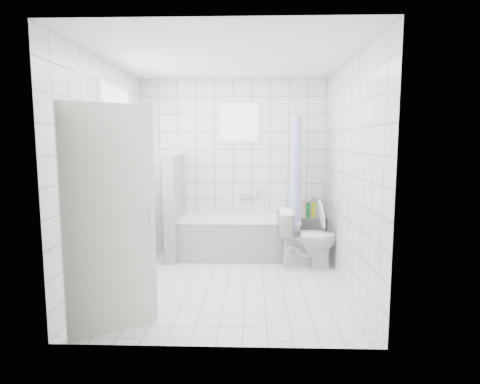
{
  "coord_description": "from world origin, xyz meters",
  "views": [
    {
      "loc": [
        0.3,
        -4.6,
        1.68
      ],
      "look_at": [
        0.14,
        0.35,
        1.05
      ],
      "focal_mm": 30.0,
      "sensor_mm": 36.0,
      "label": 1
    }
  ],
  "objects": [
    {
      "name": "ledge_bottles",
      "position": [
        1.17,
        1.35,
        0.67
      ],
      "size": [
        0.16,
        0.17,
        0.28
      ],
      "color": "#F9FF1A",
      "rests_on": "tiled_ledge"
    },
    {
      "name": "wall_front",
      "position": [
        0.0,
        -1.5,
        1.3
      ],
      "size": [
        2.8,
        0.02,
        2.6
      ],
      "primitive_type": "cube",
      "color": "white",
      "rests_on": "ground"
    },
    {
      "name": "window_back",
      "position": [
        0.1,
        1.46,
        1.95
      ],
      "size": [
        0.5,
        0.01,
        0.5
      ],
      "primitive_type": "cube",
      "color": "white",
      "rests_on": "wall_back"
    },
    {
      "name": "toilet",
      "position": [
        1.03,
        0.65,
        0.4
      ],
      "size": [
        0.8,
        0.49,
        0.79
      ],
      "primitive_type": "imported",
      "rotation": [
        0.0,
        0.0,
        1.63
      ],
      "color": "white",
      "rests_on": "ground"
    },
    {
      "name": "wall_left",
      "position": [
        -1.4,
        0.0,
        1.3
      ],
      "size": [
        0.02,
        3.0,
        2.6
      ],
      "primitive_type": "cube",
      "color": "white",
      "rests_on": "ground"
    },
    {
      "name": "tub_faucet",
      "position": [
        0.2,
        1.46,
        0.85
      ],
      "size": [
        0.18,
        0.06,
        0.06
      ],
      "primitive_type": "cube",
      "color": "silver",
      "rests_on": "wall_back"
    },
    {
      "name": "partition_wall",
      "position": [
        -0.82,
        1.07,
        0.75
      ],
      "size": [
        0.15,
        0.85,
        1.5
      ],
      "primitive_type": "cube",
      "color": "white",
      "rests_on": "ground"
    },
    {
      "name": "window_left",
      "position": [
        -1.35,
        0.3,
        1.6
      ],
      "size": [
        0.01,
        0.9,
        1.4
      ],
      "primitive_type": "cube",
      "color": "white",
      "rests_on": "wall_left"
    },
    {
      "name": "curtain_rod",
      "position": [
        0.9,
        1.1,
        2.0
      ],
      "size": [
        0.02,
        0.8,
        0.02
      ],
      "primitive_type": "cylinder",
      "rotation": [
        1.57,
        0.0,
        0.0
      ],
      "color": "silver",
      "rests_on": "wall_back"
    },
    {
      "name": "wall_back",
      "position": [
        0.0,
        1.5,
        1.3
      ],
      "size": [
        2.8,
        0.02,
        2.6
      ],
      "primitive_type": "cube",
      "color": "white",
      "rests_on": "ground"
    },
    {
      "name": "window_sill",
      "position": [
        -1.31,
        0.3,
        0.86
      ],
      "size": [
        0.18,
        1.02,
        0.08
      ],
      "primitive_type": "cube",
      "color": "white",
      "rests_on": "wall_left"
    },
    {
      "name": "door",
      "position": [
        -0.93,
        -1.24,
        1.0
      ],
      "size": [
        0.67,
        0.51,
        2.0
      ],
      "primitive_type": "cube",
      "rotation": [
        0.0,
        0.0,
        -0.94
      ],
      "color": "silver",
      "rests_on": "ground"
    },
    {
      "name": "shower_curtain",
      "position": [
        0.9,
        0.97,
        1.1
      ],
      "size": [
        0.14,
        0.48,
        1.78
      ],
      "primitive_type": null,
      "color": "#4E61E4",
      "rests_on": "curtain_rod"
    },
    {
      "name": "ground",
      "position": [
        0.0,
        0.0,
        0.0
      ],
      "size": [
        3.0,
        3.0,
        0.0
      ],
      "primitive_type": "plane",
      "color": "white",
      "rests_on": "ground"
    },
    {
      "name": "ceiling",
      "position": [
        0.0,
        0.0,
        2.6
      ],
      "size": [
        3.0,
        3.0,
        0.0
      ],
      "primitive_type": "plane",
      "rotation": [
        3.14,
        0.0,
        0.0
      ],
      "color": "white",
      "rests_on": "ground"
    },
    {
      "name": "wall_right",
      "position": [
        1.4,
        0.0,
        1.3
      ],
      "size": [
        0.02,
        3.0,
        2.6
      ],
      "primitive_type": "cube",
      "color": "white",
      "rests_on": "ground"
    },
    {
      "name": "bathtub",
      "position": [
        0.1,
        1.12,
        0.29
      ],
      "size": [
        1.72,
        0.77,
        0.58
      ],
      "color": "white",
      "rests_on": "ground"
    },
    {
      "name": "tiled_ledge",
      "position": [
        1.18,
        1.38,
        0.28
      ],
      "size": [
        0.4,
        0.24,
        0.55
      ],
      "primitive_type": "cube",
      "color": "white",
      "rests_on": "ground"
    },
    {
      "name": "sill_bottles",
      "position": [
        -1.3,
        0.23,
        1.03
      ],
      "size": [
        0.17,
        0.85,
        0.31
      ],
      "color": "white",
      "rests_on": "window_sill"
    }
  ]
}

